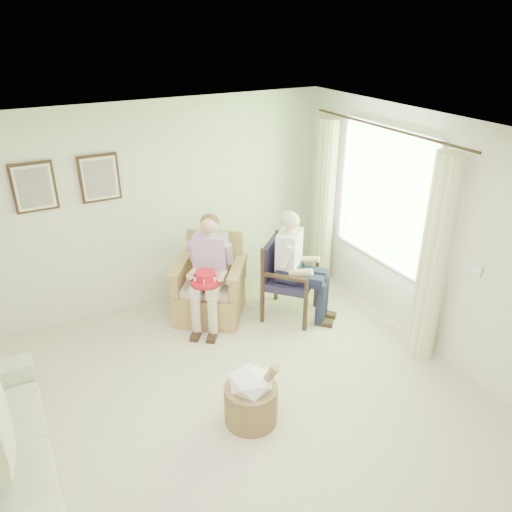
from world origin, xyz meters
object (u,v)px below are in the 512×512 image
at_px(hatbox, 251,396).
at_px(wood_armchair, 287,274).
at_px(red_hat, 206,279).
at_px(person_wicker, 212,263).
at_px(person_dark, 295,260).
at_px(wicker_armchair, 209,292).

bearing_deg(hatbox, wood_armchair, 49.22).
bearing_deg(red_hat, wood_armchair, -5.27).
distance_m(person_wicker, red_hat, 0.24).
relative_size(wood_armchair, person_dark, 0.71).
xyz_separation_m(wicker_armchair, person_wicker, (0.00, -0.14, 0.46)).
xyz_separation_m(person_wicker, hatbox, (-0.39, -1.75, -0.50)).
bearing_deg(person_wicker, wood_armchair, 20.75).
bearing_deg(hatbox, red_hat, 81.48).
bearing_deg(red_hat, person_dark, -13.82).
bearing_deg(wicker_armchair, person_dark, 4.94).
relative_size(wicker_armchair, person_wicker, 0.76).
bearing_deg(wood_armchair, red_hat, 131.91).
height_order(red_hat, hatbox, red_hat).
xyz_separation_m(red_hat, hatbox, (-0.24, -1.60, -0.41)).
height_order(person_wicker, person_dark, person_dark).
xyz_separation_m(person_wicker, red_hat, (-0.15, -0.16, -0.09)).
height_order(person_wicker, red_hat, person_wicker).
height_order(wood_armchair, person_dark, person_dark).
bearing_deg(wood_armchair, hatbox, -173.60).
bearing_deg(wicker_armchair, wood_armchair, 13.05).
xyz_separation_m(wicker_armchair, wood_armchair, (0.90, -0.39, 0.21)).
relative_size(wicker_armchair, red_hat, 2.89).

